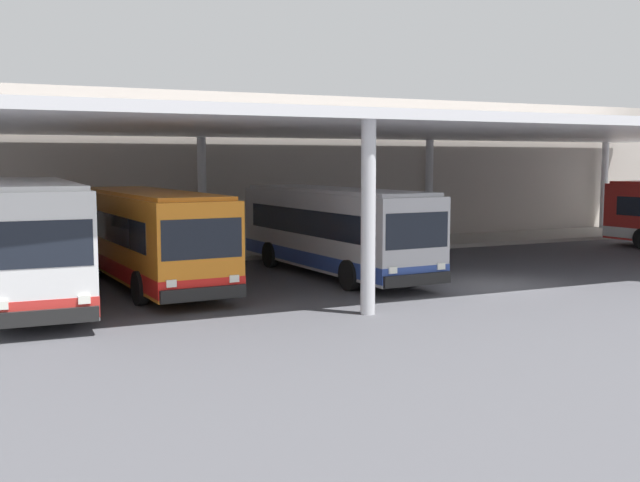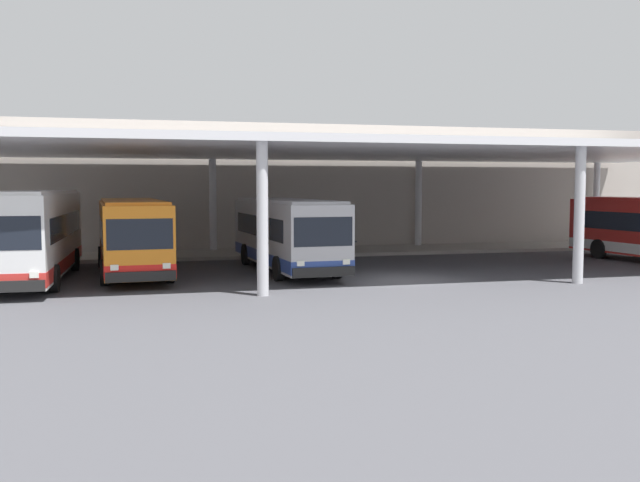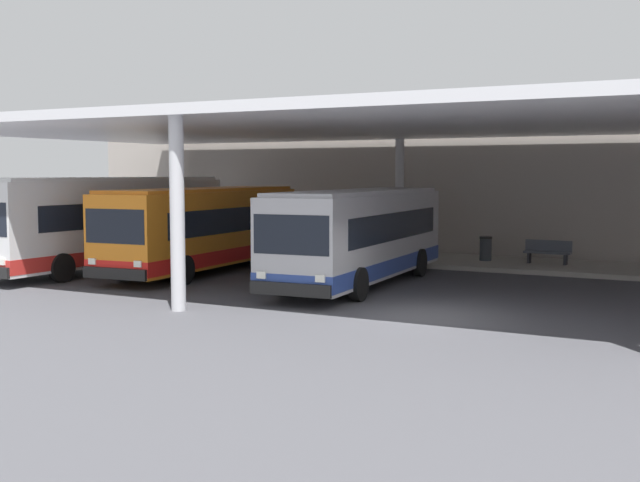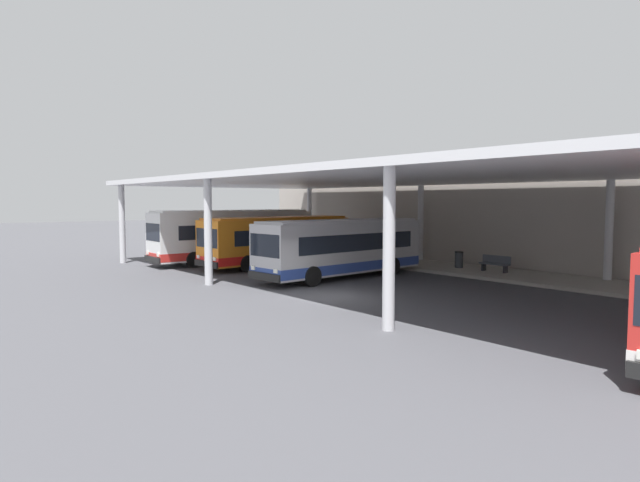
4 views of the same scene
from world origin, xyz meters
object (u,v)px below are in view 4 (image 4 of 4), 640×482
object	(u,v)px
bus_nearest_bay	(233,235)
bench_waiting	(495,263)
bus_middle_bay	(341,247)
trash_bin	(459,259)
bus_second_bay	(278,240)

from	to	relation	value
bus_nearest_bay	bench_waiting	size ratio (longest dim) A/B	6.33
bench_waiting	bus_nearest_bay	bearing A→B (deg)	-151.33
bus_nearest_bay	bus_middle_bay	distance (m)	10.42
bus_nearest_bay	trash_bin	distance (m)	15.08
bus_second_bay	bus_middle_bay	world-z (taller)	same
bus_middle_bay	trash_bin	xyz separation A→B (m)	(2.19, 7.49, -0.98)
trash_bin	bus_second_bay	bearing A→B (deg)	-140.99
bus_middle_bay	bench_waiting	xyz separation A→B (m)	(4.67, 7.49, -0.99)
bus_middle_bay	trash_bin	bearing A→B (deg)	73.69
bench_waiting	trash_bin	world-z (taller)	trash_bin
bus_nearest_bay	bus_second_bay	xyz separation A→B (m)	(3.77, 1.10, -0.19)
bus_second_bay	bus_middle_bay	bearing A→B (deg)	-3.03
trash_bin	bus_nearest_bay	bearing A→B (deg)	-146.80
bus_nearest_bay	bench_waiting	xyz separation A→B (m)	(15.06, 8.24, -1.18)
bus_nearest_bay	trash_bin	xyz separation A→B (m)	(12.58, 8.23, -1.16)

